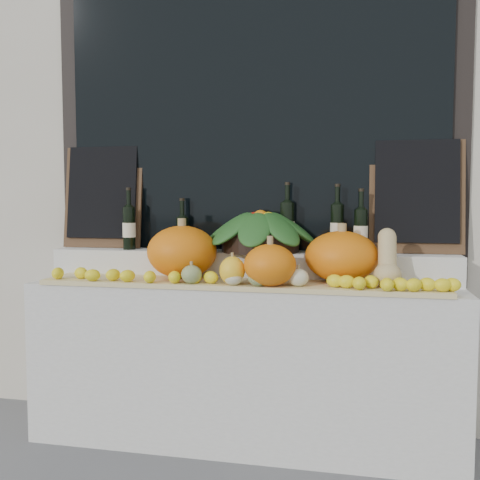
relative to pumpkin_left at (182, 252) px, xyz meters
name	(u,v)px	position (x,y,z in m)	size (l,w,h in m)	color
storefront_facade	(265,61)	(0.33, 0.77, 1.20)	(7.00, 0.94, 4.50)	beige
display_sill	(243,362)	(0.33, 0.05, -0.61)	(2.30, 0.55, 0.88)	silver
rear_tier	(248,265)	(0.33, 0.20, -0.09)	(2.30, 0.25, 0.16)	silver
straw_bedding	(238,284)	(0.33, -0.08, -0.16)	(2.10, 0.32, 0.03)	tan
pumpkin_left	(182,252)	(0.00, 0.00, 0.00)	(0.38, 0.38, 0.29)	orange
pumpkin_right	(342,256)	(0.86, 0.04, -0.01)	(0.38, 0.38, 0.27)	orange
pumpkin_center	(270,265)	(0.51, -0.18, -0.04)	(0.26, 0.26, 0.21)	orange
butternut_squash	(387,261)	(1.08, -0.06, -0.02)	(0.13, 0.20, 0.29)	tan
decorative_gourds	(239,274)	(0.36, -0.18, -0.09)	(0.65, 0.14, 0.17)	#355F1C
lemon_heap	(234,279)	(0.33, -0.19, -0.11)	(2.20, 0.16, 0.06)	yellow
produce_bowl	(261,231)	(0.40, 0.18, 0.11)	(0.67, 0.67, 0.25)	black
wine_bottle_far_left	(129,227)	(-0.38, 0.16, 0.12)	(0.08, 0.08, 0.36)	black
wine_bottle_near_left	(182,233)	(-0.07, 0.23, 0.09)	(0.08, 0.08, 0.30)	black
wine_bottle_tall	(287,226)	(0.55, 0.22, 0.13)	(0.08, 0.08, 0.39)	black
wine_bottle_near_right	(337,228)	(0.83, 0.22, 0.13)	(0.08, 0.08, 0.38)	black
wine_bottle_far_right	(361,231)	(0.95, 0.18, 0.12)	(0.08, 0.08, 0.35)	black
chalkboard_left	(103,195)	(-0.59, 0.26, 0.31)	(0.50, 0.11, 0.62)	#4C331E
chalkboard_right	(417,194)	(1.25, 0.26, 0.31)	(0.50, 0.11, 0.62)	#4C331E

